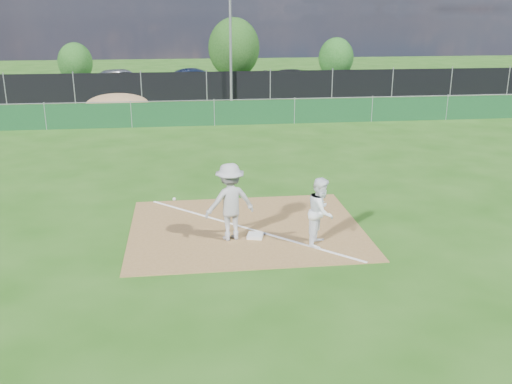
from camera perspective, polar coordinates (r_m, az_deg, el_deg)
ground at (r=23.51m, az=-3.45°, el=4.32°), size 90.00×90.00×0.00m
infield_dirt at (r=14.93m, az=-1.01°, el=-3.66°), size 6.00×5.00×0.02m
foul_line at (r=14.92m, az=-1.01°, el=-3.61°), size 5.01×5.01×0.01m
green_fence at (r=28.28m, az=-4.19°, el=7.85°), size 44.00×0.05×1.20m
dirt_mound at (r=31.88m, az=-13.67°, el=8.50°), size 3.38×2.60×1.17m
black_fence at (r=36.13m, az=-4.96°, el=10.49°), size 46.00×0.04×1.80m
parking_lot at (r=41.20m, az=-5.24°, el=10.12°), size 46.00×9.00×0.01m
light_pole at (r=35.67m, az=-2.57°, el=15.44°), size 0.16×0.16×8.00m
first_base at (r=14.33m, az=-0.08°, el=-4.40°), size 0.47×0.47×0.08m
play_at_first at (r=13.94m, az=-2.61°, el=-0.99°), size 2.08×1.01×1.93m
runner at (r=13.79m, az=6.52°, el=-1.94°), size 0.92×1.01×1.68m
car_left at (r=41.49m, az=-13.21°, el=10.92°), size 5.11×3.73×1.62m
car_mid at (r=40.88m, az=-5.82°, el=11.11°), size 4.70×2.14×1.50m
car_right at (r=42.23m, az=4.07°, el=11.25°), size 4.86×2.80×1.33m
tree_left at (r=46.75m, az=-17.63°, el=12.25°), size 2.60×2.60×3.08m
tree_mid at (r=47.19m, az=-2.22°, el=14.21°), size 4.11×4.11×4.88m
tree_right at (r=47.77m, az=8.01°, el=13.14°), size 2.81×2.81×3.33m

